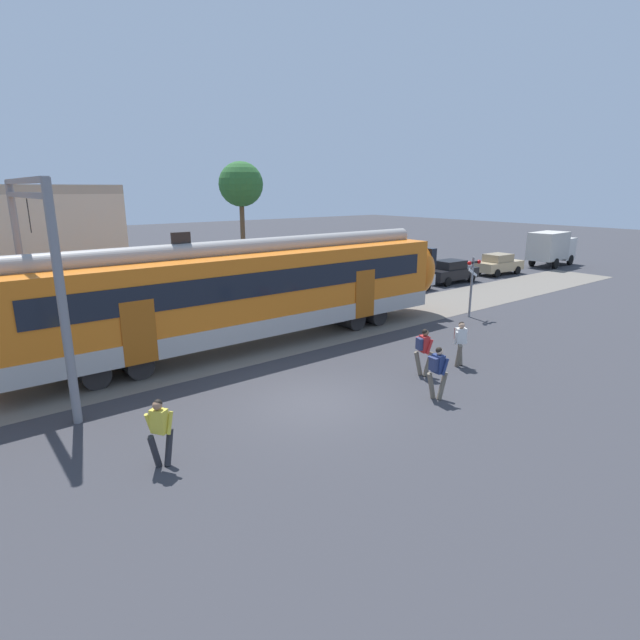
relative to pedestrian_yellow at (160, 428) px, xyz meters
The scene contains 12 objects.
ground_plane 5.01m from the pedestrian_yellow, ahead, with size 160.00×160.00×0.00m, color #38383D.
pedestrian_yellow is the anchor object (origin of this frame).
pedestrian_navy 8.12m from the pedestrian_yellow, 10.13° to the right, with size 0.62×0.58×1.67m.
pedestrian_red 9.20m from the pedestrian_yellow, ahead, with size 0.59×0.63×1.67m.
pedestrian_white 11.00m from the pedestrian_yellow, ahead, with size 0.66×0.56×1.67m.
parked_car_silver 22.16m from the pedestrian_yellow, 28.36° to the left, with size 4.02×1.79×1.54m.
parked_car_black 26.50m from the pedestrian_yellow, 23.64° to the left, with size 4.05×1.86×1.54m.
parked_car_tan 31.69m from the pedestrian_yellow, 19.50° to the left, with size 4.08×1.92×1.54m.
box_truck 38.47m from the pedestrian_yellow, 15.59° to the left, with size 5.37×2.38×2.82m.
catenary_gantry 7.67m from the pedestrian_yellow, 98.33° to the left, with size 0.24×6.64×6.53m.
crossing_signal 17.83m from the pedestrian_yellow, 13.21° to the left, with size 0.96×0.22×3.00m.
street_tree_right 24.72m from the pedestrian_yellow, 55.79° to the left, with size 2.95×2.95×8.00m.
Camera 1 is at (-8.37, -11.03, 6.23)m, focal length 28.00 mm.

